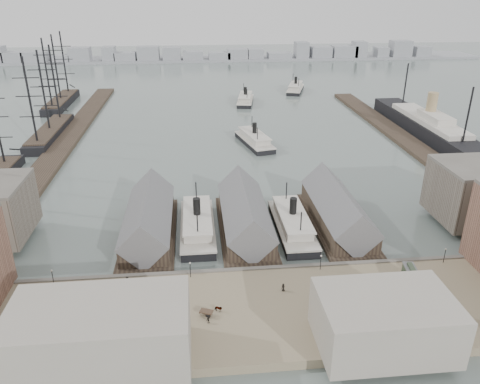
{
  "coord_description": "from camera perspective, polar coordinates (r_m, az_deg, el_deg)",
  "views": [
    {
      "loc": [
        -12.79,
        -96.53,
        62.71
      ],
      "look_at": [
        0.0,
        30.0,
        6.0
      ],
      "focal_mm": 35.0,
      "sensor_mm": 36.0,
      "label": 1
    }
  ],
  "objects": [
    {
      "name": "pedestrian_0",
      "position": [
        109.82,
        -20.85,
        -10.85
      ],
      "size": [
        0.43,
        0.58,
        1.57
      ],
      "primitive_type": "imported",
      "rotation": [
        0.0,
        0.0,
        4.73
      ],
      "color": "black",
      "rests_on": "quay"
    },
    {
      "name": "pedestrian_5",
      "position": [
        98.61,
        10.38,
        -13.82
      ],
      "size": [
        0.7,
        0.57,
        1.68
      ],
      "primitive_type": "imported",
      "rotation": [
        0.0,
        0.0,
        2.92
      ],
      "color": "black",
      "rests_on": "quay"
    },
    {
      "name": "east_wharf",
      "position": [
        216.49,
        19.42,
        6.03
      ],
      "size": [
        10.0,
        180.0,
        1.6
      ],
      "primitive_type": "cube",
      "color": "#2D231C",
      "rests_on": "ground"
    },
    {
      "name": "pedestrian_7",
      "position": [
        100.79,
        19.05,
        -14.0
      ],
      "size": [
        1.19,
        0.99,
        1.6
      ],
      "primitive_type": "imported",
      "rotation": [
        0.0,
        0.0,
        3.6
      ],
      "color": "black",
      "rests_on": "quay"
    },
    {
      "name": "ferry_shed_center",
      "position": [
        128.05,
        0.59,
        -2.94
      ],
      "size": [
        14.0,
        42.0,
        12.6
      ],
      "color": "#2D231C",
      "rests_on": "ground"
    },
    {
      "name": "pedestrian_8",
      "position": [
        112.86,
        23.24,
        -10.25
      ],
      "size": [
        0.96,
        0.41,
        1.63
      ],
      "primitive_type": "imported",
      "rotation": [
        0.0,
        0.0,
        0.01
      ],
      "color": "black",
      "rests_on": "quay"
    },
    {
      "name": "ground",
      "position": [
        115.82,
        1.51,
        -8.76
      ],
      "size": [
        900.0,
        900.0,
        0.0
      ],
      "primitive_type": "plane",
      "color": "#54625D",
      "rests_on": "ground"
    },
    {
      "name": "far_shore",
      "position": [
        434.8,
        -4.48,
        16.19
      ],
      "size": [
        500.0,
        40.0,
        15.72
      ],
      "color": "gray",
      "rests_on": "ground"
    },
    {
      "name": "pedestrian_2",
      "position": [
        108.09,
        -13.57,
        -10.38
      ],
      "size": [
        0.93,
        1.21,
        1.66
      ],
      "primitive_type": "imported",
      "rotation": [
        0.0,
        0.0,
        1.24
      ],
      "color": "black",
      "rests_on": "quay"
    },
    {
      "name": "horse_cart_right",
      "position": [
        103.13,
        17.66,
        -12.83
      ],
      "size": [
        4.73,
        2.27,
        1.5
      ],
      "rotation": [
        0.0,
        0.0,
        1.39
      ],
      "color": "black",
      "rests_on": "quay"
    },
    {
      "name": "pedestrian_4",
      "position": [
        103.21,
        5.29,
        -11.5
      ],
      "size": [
        1.05,
        0.93,
        1.81
      ],
      "primitive_type": "imported",
      "rotation": [
        0.0,
        0.0,
        3.64
      ],
      "color": "black",
      "rests_on": "quay"
    },
    {
      "name": "pedestrian_3",
      "position": [
        94.71,
        -3.87,
        -15.28
      ],
      "size": [
        1.0,
        0.79,
        1.59
      ],
      "primitive_type": "imported",
      "rotation": [
        0.0,
        0.0,
        0.51
      ],
      "color": "black",
      "rests_on": "quay"
    },
    {
      "name": "lamp_post_far_w",
      "position": [
        111.43,
        -21.92,
        -9.3
      ],
      "size": [
        0.44,
        0.44,
        3.92
      ],
      "color": "black",
      "rests_on": "quay"
    },
    {
      "name": "tram",
      "position": [
        110.44,
        20.31,
        -9.96
      ],
      "size": [
        3.76,
        9.65,
        3.34
      ],
      "rotation": [
        0.0,
        0.0,
        -0.14
      ],
      "color": "black",
      "rests_on": "quay"
    },
    {
      "name": "ferry_shed_west",
      "position": [
        128.09,
        -11.07,
        -3.41
      ],
      "size": [
        14.0,
        42.0,
        12.6
      ],
      "color": "#2D231C",
      "rests_on": "ground"
    },
    {
      "name": "street_bldg_west",
      "position": [
        86.33,
        -16.58,
        -16.5
      ],
      "size": [
        30.0,
        16.0,
        12.0
      ],
      "primitive_type": "cube",
      "color": "gray",
      "rests_on": "quay"
    },
    {
      "name": "ferry_docked_east",
      "position": [
        129.66,
        6.39,
        -3.8
      ],
      "size": [
        8.96,
        29.86,
        10.66
      ],
      "color": "black",
      "rests_on": "ground"
    },
    {
      "name": "ferry_open_far",
      "position": [
        305.77,
        6.77,
        12.48
      ],
      "size": [
        16.62,
        28.94,
        9.9
      ],
      "rotation": [
        0.0,
        0.0,
        -0.32
      ],
      "color": "black",
      "rests_on": "ground"
    },
    {
      "name": "horse_cart_left",
      "position": [
        103.37,
        -21.93,
        -13.45
      ],
      "size": [
        4.61,
        1.62,
        1.45
      ],
      "rotation": [
        0.0,
        0.0,
        1.62
      ],
      "color": "black",
      "rests_on": "quay"
    },
    {
      "name": "pedestrian_1",
      "position": [
        99.64,
        -20.98,
        -14.81
      ],
      "size": [
        0.83,
        0.66,
        1.64
      ],
      "primitive_type": "imported",
      "rotation": [
        0.0,
        0.0,
        3.08
      ],
      "color": "black",
      "rests_on": "quay"
    },
    {
      "name": "street_bldg_center",
      "position": [
        91.34,
        17.22,
        -14.84
      ],
      "size": [
        24.0,
        16.0,
        10.0
      ],
      "primitive_type": "cube",
      "color": "gray",
      "rests_on": "quay"
    },
    {
      "name": "lamp_post_near_e",
      "position": [
        110.23,
        9.84,
        -8.11
      ],
      "size": [
        0.44,
        0.44,
        3.92
      ],
      "color": "black",
      "rests_on": "quay"
    },
    {
      "name": "seawall",
      "position": [
        110.88,
        1.86,
        -9.71
      ],
      "size": [
        180.0,
        1.2,
        2.3
      ],
      "primitive_type": "cube",
      "color": "#59544C",
      "rests_on": "ground"
    },
    {
      "name": "lamp_post_near_w",
      "position": [
        106.69,
        -6.1,
        -9.05
      ],
      "size": [
        0.44,
        0.44,
        3.92
      ],
      "color": "black",
      "rests_on": "quay"
    },
    {
      "name": "sailing_ship_mid",
      "position": [
        226.23,
        -22.14,
        6.87
      ],
      "size": [
        9.17,
        53.01,
        37.72
      ],
      "color": "black",
      "rests_on": "ground"
    },
    {
      "name": "quay",
      "position": [
        99.13,
        3.0,
        -14.5
      ],
      "size": [
        180.0,
        30.0,
        2.0
      ],
      "primitive_type": "cube",
      "color": "#7D6E54",
      "rests_on": "ground"
    },
    {
      "name": "ferry_open_near",
      "position": [
        199.56,
        1.77,
        6.43
      ],
      "size": [
        14.71,
        29.62,
        10.15
      ],
      "rotation": [
        0.0,
        0.0,
        0.23
      ],
      "color": "black",
      "rests_on": "ground"
    },
    {
      "name": "sailing_ship_far",
      "position": [
        285.7,
        -20.97,
        10.36
      ],
      "size": [
        9.32,
        51.79,
        38.33
      ],
      "color": "black",
      "rests_on": "ground"
    },
    {
      "name": "horse_cart_center",
      "position": [
        96.99,
        -3.23,
        -14.19
      ],
      "size": [
        4.82,
        2.81,
        1.42
      ],
      "rotation": [
        0.0,
        0.0,
        1.19
      ],
      "color": "black",
      "rests_on": "quay"
    },
    {
      "name": "ferry_open_mid",
      "position": [
        272.83,
        0.65,
        11.24
      ],
      "size": [
        12.78,
        28.34,
        9.76
      ],
      "rotation": [
        0.0,
        0.0,
        -0.17
      ],
      "color": "black",
      "rests_on": "ground"
    },
    {
      "name": "ocean_steamer",
      "position": [
        228.35,
        21.97,
        7.43
      ],
      "size": [
        13.24,
        96.78,
        19.36
      ],
      "color": "black",
      "rests_on": "ground"
    },
    {
      "name": "pedestrian_6",
      "position": [
        108.08,
        14.62,
        -10.49
      ],
      "size": [
        1.04,
        1.03,
        1.7
      ],
      "primitive_type": "imported",
      "rotation": [
        0.0,
        0.0,
        5.53
      ],
      "color": "black",
      "rests_on": "quay"
    },
    {
      "name": "lamp_post_far_e",
      "position": [
        121.32,
        23.74,
        -6.78
      ],
      "size": [
        0.44,
        0.44,
        3.92
      ],
      "color": "black",
      "rests_on": "quay"
    },
    {
      "name": "west_wharf",
      "position": [
        213.32,
        -20.6,
        5.6
      ],
      "size": [
        10.0,
        220.0,
        1.6
      ],
      "primitive_type": "cube",
      "color": "#2D231C",
      "rests_on": "ground"
    },
    {
      "name": "ferry_shed_east",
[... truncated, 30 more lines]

